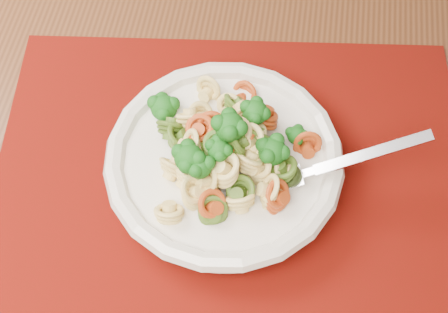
# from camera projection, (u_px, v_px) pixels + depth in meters

# --- Properties ---
(dining_table) EXTENTS (1.47, 0.97, 0.74)m
(dining_table) POSITION_uv_depth(u_px,v_px,m) (290.00, 199.00, 0.73)
(dining_table) COLOR #512C16
(dining_table) RESTS_ON ground
(placemat) EXTENTS (0.53, 0.44, 0.00)m
(placemat) POSITION_uv_depth(u_px,v_px,m) (231.00, 184.00, 0.63)
(placemat) COLOR #530303
(placemat) RESTS_ON dining_table
(pasta_bowl) EXTENTS (0.23, 0.23, 0.04)m
(pasta_bowl) POSITION_uv_depth(u_px,v_px,m) (224.00, 163.00, 0.61)
(pasta_bowl) COLOR silver
(pasta_bowl) RESTS_ON placemat
(pasta_broccoli_heap) EXTENTS (0.20, 0.20, 0.06)m
(pasta_broccoli_heap) POSITION_uv_depth(u_px,v_px,m) (224.00, 153.00, 0.60)
(pasta_broccoli_heap) COLOR #F2D077
(pasta_broccoli_heap) RESTS_ON pasta_bowl
(fork) EXTENTS (0.18, 0.08, 0.08)m
(fork) POSITION_uv_depth(u_px,v_px,m) (289.00, 178.00, 0.58)
(fork) COLOR silver
(fork) RESTS_ON pasta_bowl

